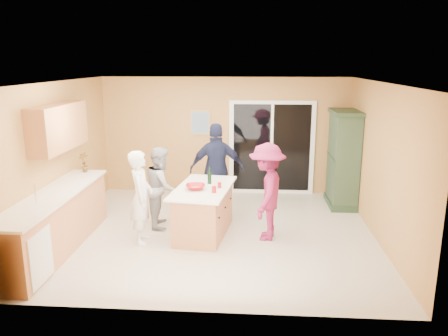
# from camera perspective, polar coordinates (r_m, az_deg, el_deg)

# --- Properties ---
(floor) EXTENTS (5.50, 5.50, 0.00)m
(floor) POSITION_cam_1_polar(r_m,az_deg,el_deg) (7.76, -1.17, -8.43)
(floor) COLOR beige
(floor) RESTS_ON ground
(ceiling) EXTENTS (5.50, 5.00, 0.10)m
(ceiling) POSITION_cam_1_polar(r_m,az_deg,el_deg) (7.19, -1.27, 11.12)
(ceiling) COLOR silver
(ceiling) RESTS_ON wall_back
(wall_back) EXTENTS (5.50, 0.10, 2.60)m
(wall_back) POSITION_cam_1_polar(r_m,az_deg,el_deg) (9.81, 0.11, 4.21)
(wall_back) COLOR #E7B45F
(wall_back) RESTS_ON ground
(wall_front) EXTENTS (5.50, 0.10, 2.60)m
(wall_front) POSITION_cam_1_polar(r_m,az_deg,el_deg) (4.98, -3.84, -5.45)
(wall_front) COLOR #E7B45F
(wall_front) RESTS_ON ground
(wall_left) EXTENTS (0.10, 5.00, 2.60)m
(wall_left) POSITION_cam_1_polar(r_m,az_deg,el_deg) (8.09, -21.00, 1.21)
(wall_left) COLOR #E7B45F
(wall_left) RESTS_ON ground
(wall_right) EXTENTS (0.10, 5.00, 2.60)m
(wall_right) POSITION_cam_1_polar(r_m,az_deg,el_deg) (7.63, 19.81, 0.59)
(wall_right) COLOR #E7B45F
(wall_right) RESTS_ON ground
(left_cabinet_run) EXTENTS (0.65, 3.05, 1.24)m
(left_cabinet_run) POSITION_cam_1_polar(r_m,az_deg,el_deg) (7.28, -21.70, -7.09)
(left_cabinet_run) COLOR #CC7F4F
(left_cabinet_run) RESTS_ON floor
(upper_cabinets) EXTENTS (0.35, 1.60, 0.75)m
(upper_cabinets) POSITION_cam_1_polar(r_m,az_deg,el_deg) (7.74, -20.80, 5.02)
(upper_cabinets) COLOR #CC7F4F
(upper_cabinets) RESTS_ON wall_left
(sliding_door) EXTENTS (1.90, 0.07, 2.10)m
(sliding_door) POSITION_cam_1_polar(r_m,az_deg,el_deg) (9.81, 6.23, 2.64)
(sliding_door) COLOR white
(sliding_door) RESTS_ON floor
(framed_picture) EXTENTS (0.46, 0.04, 0.56)m
(framed_picture) POSITION_cam_1_polar(r_m,az_deg,el_deg) (9.80, -3.13, 5.95)
(framed_picture) COLOR tan
(framed_picture) RESTS_ON wall_back
(kitchen_island) EXTENTS (1.08, 1.72, 0.85)m
(kitchen_island) POSITION_cam_1_polar(r_m,az_deg,el_deg) (7.58, -2.66, -5.77)
(kitchen_island) COLOR #CC7F4F
(kitchen_island) RESTS_ON floor
(green_hutch) EXTENTS (0.57, 1.08, 1.98)m
(green_hutch) POSITION_cam_1_polar(r_m,az_deg,el_deg) (9.27, 15.31, 1.03)
(green_hutch) COLOR #233924
(green_hutch) RESTS_ON floor
(woman_white) EXTENTS (0.45, 0.61, 1.55)m
(woman_white) POSITION_cam_1_polar(r_m,az_deg,el_deg) (7.27, -10.77, -3.76)
(woman_white) COLOR white
(woman_white) RESTS_ON floor
(woman_grey) EXTENTS (0.65, 0.79, 1.46)m
(woman_grey) POSITION_cam_1_polar(r_m,az_deg,el_deg) (7.95, -8.15, -2.44)
(woman_grey) COLOR gray
(woman_grey) RESTS_ON floor
(woman_navy) EXTENTS (1.10, 0.55, 1.80)m
(woman_navy) POSITION_cam_1_polar(r_m,az_deg,el_deg) (8.40, -0.91, -0.23)
(woman_navy) COLOR #191937
(woman_navy) RESTS_ON floor
(woman_magenta) EXTENTS (0.77, 1.14, 1.64)m
(woman_magenta) POSITION_cam_1_polar(r_m,az_deg,el_deg) (7.30, 5.60, -3.12)
(woman_magenta) COLOR maroon
(woman_magenta) RESTS_ON floor
(serving_bowl) EXTENTS (0.36, 0.36, 0.08)m
(serving_bowl) POSITION_cam_1_polar(r_m,az_deg,el_deg) (7.31, -3.75, -2.48)
(serving_bowl) COLOR #A61216
(serving_bowl) RESTS_ON kitchen_island
(tulip_vase) EXTENTS (0.23, 0.19, 0.38)m
(tulip_vase) POSITION_cam_1_polar(r_m,az_deg,el_deg) (8.41, -17.78, 0.73)
(tulip_vase) COLOR #A32110
(tulip_vase) RESTS_ON left_cabinet_run
(tumbler_near) EXTENTS (0.09, 0.09, 0.11)m
(tumbler_near) POSITION_cam_1_polar(r_m,az_deg,el_deg) (7.10, -1.32, -2.83)
(tumbler_near) COLOR #A61216
(tumbler_near) RESTS_ON kitchen_island
(tumbler_far) EXTENTS (0.08, 0.08, 0.10)m
(tumbler_far) POSITION_cam_1_polar(r_m,az_deg,el_deg) (7.37, -0.61, -2.25)
(tumbler_far) COLOR #A61216
(tumbler_far) RESTS_ON kitchen_island
(wine_bottle) EXTENTS (0.07, 0.07, 0.31)m
(wine_bottle) POSITION_cam_1_polar(r_m,az_deg,el_deg) (7.60, -1.91, -1.20)
(wine_bottle) COLOR black
(wine_bottle) RESTS_ON kitchen_island
(white_plate) EXTENTS (0.27, 0.27, 0.02)m
(white_plate) POSITION_cam_1_polar(r_m,az_deg,el_deg) (7.44, -3.98, -2.46)
(white_plate) COLOR white
(white_plate) RESTS_ON kitchen_island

